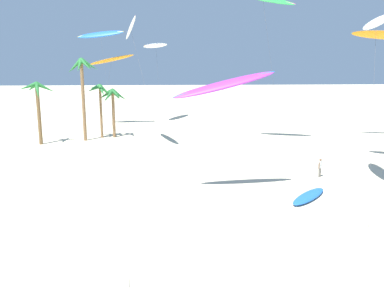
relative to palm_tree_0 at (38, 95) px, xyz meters
The scene contains 13 objects.
palm_tree_0 is the anchor object (origin of this frame).
palm_tree_1 7.62m from the palm_tree_0, 29.62° to the left, with size 3.32×3.30×6.96m.
palm_tree_2 5.80m from the palm_tree_0, 22.52° to the left, with size 3.84×3.97×10.22m.
palm_tree_3 9.15m from the palm_tree_0, 26.02° to the left, with size 3.90×3.73×6.37m.
flying_kite_0 36.67m from the palm_tree_0, 31.35° to the right, with size 4.54×10.88×13.41m.
flying_kite_1 27.60m from the palm_tree_0, 44.78° to the right, with size 7.61×2.96×9.56m.
flying_kite_3 22.87m from the palm_tree_0, 52.44° to the left, with size 4.77×10.64×12.77m.
flying_kite_6 13.80m from the palm_tree_0, 11.72° to the right, with size 4.92×12.90×14.78m.
flying_kite_7 15.75m from the palm_tree_0, 62.91° to the left, with size 6.65×3.41×10.98m.
flying_kite_8 15.84m from the palm_tree_0, 66.26° to the left, with size 6.97×8.25×14.42m.
grounded_kite_0 33.62m from the palm_tree_0, 38.94° to the right, with size 4.05×4.33×0.34m.
person_near_left 32.83m from the palm_tree_0, 28.32° to the right, with size 0.40×0.38×1.65m.
beach_umbrella 36.76m from the palm_tree_0, 67.70° to the right, with size 1.81×1.81×2.37m.
Camera 1 is at (-2.97, -7.13, 10.20)m, focal length 38.20 mm.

